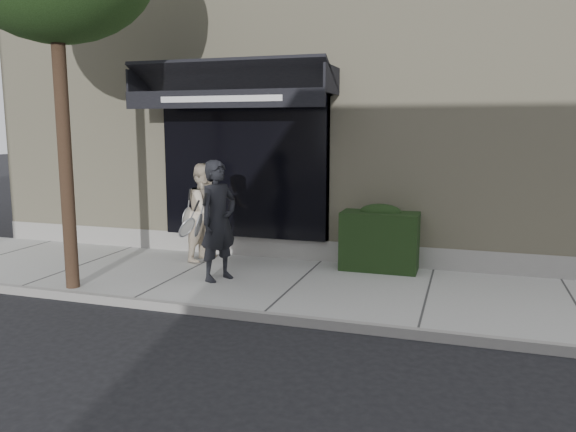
% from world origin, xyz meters
% --- Properties ---
extents(ground, '(80.00, 80.00, 0.00)m').
position_xyz_m(ground, '(0.00, 0.00, 0.00)').
color(ground, black).
rests_on(ground, ground).
extents(sidewalk, '(20.00, 3.00, 0.12)m').
position_xyz_m(sidewalk, '(0.00, 0.00, 0.06)').
color(sidewalk, '#A2A29C').
rests_on(sidewalk, ground).
extents(curb, '(20.00, 0.10, 0.14)m').
position_xyz_m(curb, '(0.00, -1.55, 0.07)').
color(curb, gray).
rests_on(curb, ground).
extents(building_facade, '(14.30, 8.04, 5.64)m').
position_xyz_m(building_facade, '(-0.01, 4.96, 2.74)').
color(building_facade, '#BBB18F').
rests_on(building_facade, ground).
extents(hedge, '(1.30, 0.70, 1.14)m').
position_xyz_m(hedge, '(1.10, 1.25, 0.66)').
color(hedge, black).
rests_on(hedge, sidewalk).
extents(pedestrian_front, '(0.86, 0.93, 1.92)m').
position_xyz_m(pedestrian_front, '(-1.25, -0.21, 1.08)').
color(pedestrian_front, black).
rests_on(pedestrian_front, sidewalk).
extents(pedestrian_back, '(0.77, 0.94, 1.78)m').
position_xyz_m(pedestrian_back, '(-2.03, 0.94, 1.01)').
color(pedestrian_back, beige).
rests_on(pedestrian_back, sidewalk).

